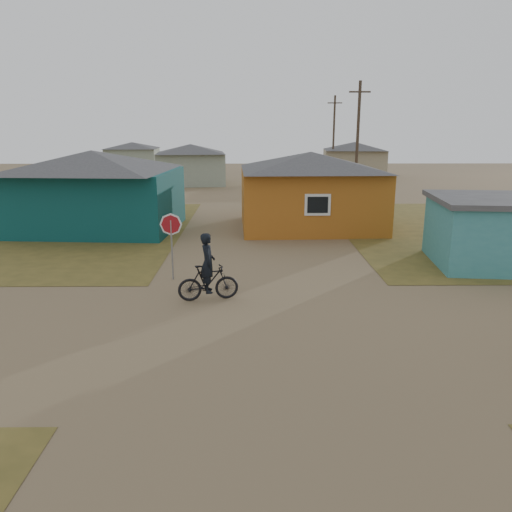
# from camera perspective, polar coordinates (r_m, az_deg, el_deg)

# --- Properties ---
(ground) EXTENTS (120.00, 120.00, 0.00)m
(ground) POSITION_cam_1_polar(r_m,az_deg,el_deg) (12.88, 2.04, -9.00)
(ground) COLOR #7D6748
(house_teal) EXTENTS (8.93, 7.08, 4.00)m
(house_teal) POSITION_cam_1_polar(r_m,az_deg,el_deg) (26.68, -18.01, 7.24)
(house_teal) COLOR #0A3B3B
(house_teal) RESTS_ON ground
(house_yellow) EXTENTS (7.72, 6.76, 3.90)m
(house_yellow) POSITION_cam_1_polar(r_m,az_deg,el_deg) (26.16, 6.22, 7.62)
(house_yellow) COLOR #AA5E1A
(house_yellow) RESTS_ON ground
(house_pale_west) EXTENTS (7.04, 6.15, 3.60)m
(house_pale_west) POSITION_cam_1_polar(r_m,az_deg,el_deg) (46.23, -7.45, 10.42)
(house_pale_west) COLOR gray
(house_pale_west) RESTS_ON ground
(house_beige_east) EXTENTS (6.95, 6.05, 3.60)m
(house_beige_east) POSITION_cam_1_polar(r_m,az_deg,el_deg) (52.96, 11.13, 10.79)
(house_beige_east) COLOR gray
(house_beige_east) RESTS_ON ground
(house_pale_north) EXTENTS (6.28, 5.81, 3.40)m
(house_pale_north) POSITION_cam_1_polar(r_m,az_deg,el_deg) (59.43, -13.90, 10.93)
(house_pale_north) COLOR gray
(house_pale_north) RESTS_ON ground
(utility_pole_near) EXTENTS (1.40, 0.20, 8.00)m
(utility_pole_near) POSITION_cam_1_polar(r_m,az_deg,el_deg) (34.54, 11.51, 12.66)
(utility_pole_near) COLOR #423327
(utility_pole_near) RESTS_ON ground
(utility_pole_far) EXTENTS (1.40, 0.20, 8.00)m
(utility_pole_far) POSITION_cam_1_polar(r_m,az_deg,el_deg) (50.45, 8.86, 13.31)
(utility_pole_far) COLOR #423327
(utility_pole_far) RESTS_ON ground
(stop_sign) EXTENTS (0.71, 0.34, 2.32)m
(stop_sign) POSITION_cam_1_polar(r_m,az_deg,el_deg) (17.15, -9.67, 2.84)
(stop_sign) COLOR gray
(stop_sign) RESTS_ON ground
(cyclist) EXTENTS (1.92, 0.88, 2.09)m
(cyclist) POSITION_cam_1_polar(r_m,az_deg,el_deg) (15.18, -5.50, -2.29)
(cyclist) COLOR black
(cyclist) RESTS_ON ground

